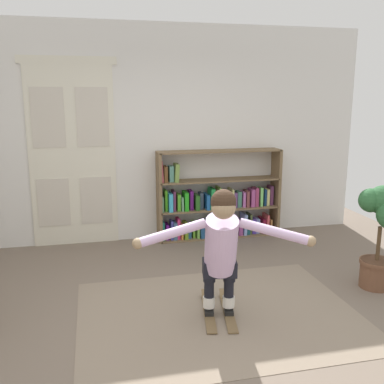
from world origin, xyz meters
name	(u,v)px	position (x,y,z in m)	size (l,w,h in m)	color
ground_plane	(195,328)	(0.00, 0.00, 0.00)	(7.20, 7.20, 0.00)	#706153
back_wall	(151,134)	(0.00, 2.60, 1.45)	(6.00, 0.10, 2.90)	silver
double_door	(73,153)	(-1.04, 2.54, 1.23)	(1.22, 0.05, 2.45)	silver
rug	(219,314)	(0.27, 0.19, 0.00)	(2.53, 1.91, 0.01)	gray
bookshelf	(216,204)	(0.88, 2.39, 0.47)	(1.74, 0.30, 1.23)	brown
potted_plant	(381,228)	(2.05, 0.39, 0.64)	(0.41, 0.46, 1.08)	brown
skis_pair	(218,310)	(0.28, 0.22, 0.02)	(0.40, 0.79, 0.07)	brown
person_skier	(221,244)	(0.25, 0.06, 0.73)	(1.46, 0.69, 1.15)	white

